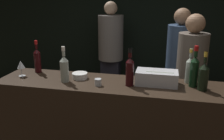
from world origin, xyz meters
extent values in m
cube|color=black|center=(0.00, 2.59, 1.40)|extent=(6.40, 0.06, 2.80)
cube|color=#2D2116|center=(0.00, 0.26, 0.51)|extent=(2.22, 0.53, 1.02)
cube|color=silver|center=(0.42, 0.32, 1.09)|extent=(0.38, 0.21, 0.13)
cylinder|color=#9EA899|center=(0.44, 0.29, 1.12)|extent=(0.25, 0.07, 0.07)
cylinder|color=black|center=(0.46, 0.36, 1.12)|extent=(0.27, 0.10, 0.06)
cylinder|color=white|center=(-0.34, 0.32, 1.05)|extent=(0.15, 0.15, 0.06)
cylinder|color=gray|center=(-0.34, 0.32, 1.07)|extent=(0.12, 0.12, 0.01)
cylinder|color=silver|center=(-0.94, 0.26, 1.02)|extent=(0.07, 0.07, 0.00)
cylinder|color=silver|center=(-0.94, 0.26, 1.07)|extent=(0.01, 0.01, 0.08)
cone|color=silver|center=(-0.94, 0.26, 1.15)|extent=(0.08, 0.08, 0.08)
cylinder|color=silver|center=(-0.10, 0.17, 1.05)|extent=(0.06, 0.06, 0.06)
sphere|color=#EFB256|center=(-0.10, 0.17, 1.06)|extent=(0.03, 0.03, 0.03)
cylinder|color=#9EA899|center=(0.71, 0.44, 1.12)|extent=(0.07, 0.07, 0.20)
cone|color=#9EA899|center=(0.71, 0.44, 1.25)|extent=(0.07, 0.07, 0.04)
cylinder|color=#9EA899|center=(0.71, 0.44, 1.31)|extent=(0.02, 0.02, 0.08)
cylinder|color=gold|center=(0.71, 0.44, 1.33)|extent=(0.03, 0.03, 0.04)
cylinder|color=#9EA899|center=(-0.44, 0.21, 1.12)|extent=(0.08, 0.08, 0.20)
cone|color=#9EA899|center=(-0.44, 0.21, 1.25)|extent=(0.08, 0.08, 0.05)
cylinder|color=#9EA899|center=(-0.44, 0.21, 1.32)|extent=(0.03, 0.03, 0.09)
cylinder|color=white|center=(-0.44, 0.21, 1.34)|extent=(0.03, 0.03, 0.04)
cylinder|color=black|center=(0.82, 0.27, 1.12)|extent=(0.09, 0.09, 0.19)
cone|color=black|center=(0.82, 0.27, 1.24)|extent=(0.09, 0.09, 0.05)
cylinder|color=black|center=(0.82, 0.27, 1.32)|extent=(0.03, 0.03, 0.10)
cylinder|color=gold|center=(0.82, 0.27, 1.34)|extent=(0.03, 0.03, 0.04)
cylinder|color=black|center=(-0.84, 0.42, 1.13)|extent=(0.07, 0.07, 0.21)
cone|color=black|center=(-0.84, 0.42, 1.26)|extent=(0.07, 0.07, 0.04)
cylinder|color=black|center=(-0.84, 0.42, 1.32)|extent=(0.03, 0.03, 0.09)
cylinder|color=red|center=(-0.84, 0.42, 1.35)|extent=(0.03, 0.03, 0.04)
cylinder|color=black|center=(0.74, 0.34, 1.14)|extent=(0.07, 0.07, 0.23)
cone|color=black|center=(0.74, 0.34, 1.28)|extent=(0.07, 0.07, 0.04)
cylinder|color=black|center=(0.74, 0.34, 1.35)|extent=(0.03, 0.03, 0.10)
cylinder|color=maroon|center=(0.74, 0.34, 1.38)|extent=(0.04, 0.04, 0.04)
cylinder|color=black|center=(0.18, 0.24, 1.13)|extent=(0.07, 0.07, 0.22)
cone|color=black|center=(0.18, 0.24, 1.27)|extent=(0.07, 0.07, 0.04)
cylinder|color=black|center=(0.18, 0.24, 1.33)|extent=(0.03, 0.03, 0.08)
cylinder|color=black|center=(0.18, 0.24, 1.35)|extent=(0.04, 0.04, 0.04)
cube|color=black|center=(-0.41, 2.01, 0.39)|extent=(0.31, 0.22, 0.78)
cylinder|color=slate|center=(-0.41, 2.01, 1.14)|extent=(0.41, 0.41, 0.72)
sphere|color=beige|center=(-0.41, 2.01, 1.61)|extent=(0.21, 0.21, 0.21)
cube|color=black|center=(0.77, 0.95, 0.37)|extent=(0.25, 0.18, 0.73)
cylinder|color=#60564C|center=(0.77, 0.95, 1.08)|extent=(0.33, 0.33, 0.68)
sphere|color=#997051|center=(0.77, 0.95, 1.52)|extent=(0.21, 0.21, 0.21)
cube|color=black|center=(0.65, 1.37, 0.38)|extent=(0.25, 0.19, 0.75)
cylinder|color=#334766|center=(0.65, 1.37, 1.10)|extent=(0.34, 0.34, 0.70)
sphere|color=#997051|center=(0.65, 1.37, 1.56)|extent=(0.21, 0.21, 0.21)
camera|label=1|loc=(0.49, -1.90, 1.84)|focal=40.00mm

